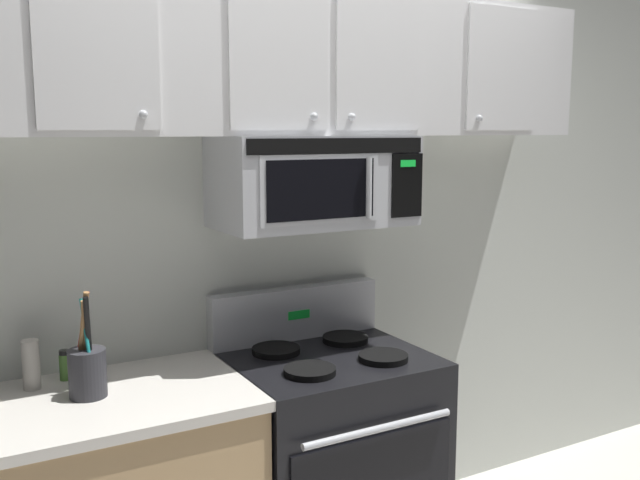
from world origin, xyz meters
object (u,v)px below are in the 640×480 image
object	(u,v)px
utensil_crock_charcoal	(87,368)
pepper_mill	(31,365)
stove_range	(328,461)
spice_jar	(65,365)
over_range_microwave	(314,181)

from	to	relation	value
utensil_crock_charcoal	pepper_mill	distance (m)	0.23
stove_range	spice_jar	world-z (taller)	stove_range
stove_range	spice_jar	bearing A→B (deg)	166.41
over_range_microwave	stove_range	bearing A→B (deg)	-89.86
spice_jar	over_range_microwave	bearing A→B (deg)	-6.73
utensil_crock_charcoal	spice_jar	distance (m)	0.21
stove_range	pepper_mill	bearing A→B (deg)	169.83
over_range_microwave	spice_jar	world-z (taller)	over_range_microwave
pepper_mill	spice_jar	bearing A→B (deg)	18.63
pepper_mill	utensil_crock_charcoal	bearing A→B (deg)	-47.45
stove_range	pepper_mill	size ratio (longest dim) A/B	6.56
stove_range	pepper_mill	xyz separation A→B (m)	(-1.05, 0.19, 0.52)
utensil_crock_charcoal	stove_range	bearing A→B (deg)	-1.49
over_range_microwave	pepper_mill	world-z (taller)	over_range_microwave
stove_range	pepper_mill	world-z (taller)	stove_range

